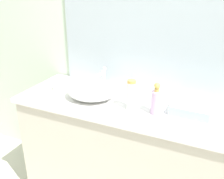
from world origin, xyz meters
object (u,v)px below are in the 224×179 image
at_px(candle_jar, 56,87).
at_px(soap_dispenser, 156,101).
at_px(sink_basin, 91,90).
at_px(perfume_bottle, 131,95).
at_px(folded_hand_towel, 190,110).

bearing_deg(candle_jar, soap_dispenser, -4.19).
height_order(sink_basin, candle_jar, sink_basin).
xyz_separation_m(perfume_bottle, candle_jar, (-0.60, 0.06, -0.07)).
xyz_separation_m(sink_basin, perfume_bottle, (0.30, -0.05, 0.04)).
bearing_deg(sink_basin, candle_jar, 177.19).
distance_m(soap_dispenser, folded_hand_towel, 0.21).
xyz_separation_m(soap_dispenser, candle_jar, (-0.75, 0.05, -0.06)).
bearing_deg(folded_hand_towel, soap_dispenser, -157.68).
xyz_separation_m(sink_basin, candle_jar, (-0.30, 0.01, -0.03)).
xyz_separation_m(perfume_bottle, folded_hand_towel, (0.34, 0.08, -0.06)).
height_order(perfume_bottle, candle_jar, perfume_bottle).
xyz_separation_m(candle_jar, folded_hand_towel, (0.93, 0.02, 0.01)).
bearing_deg(soap_dispenser, candle_jar, 175.81).
bearing_deg(soap_dispenser, folded_hand_towel, 22.32).
height_order(soap_dispenser, candle_jar, soap_dispenser).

